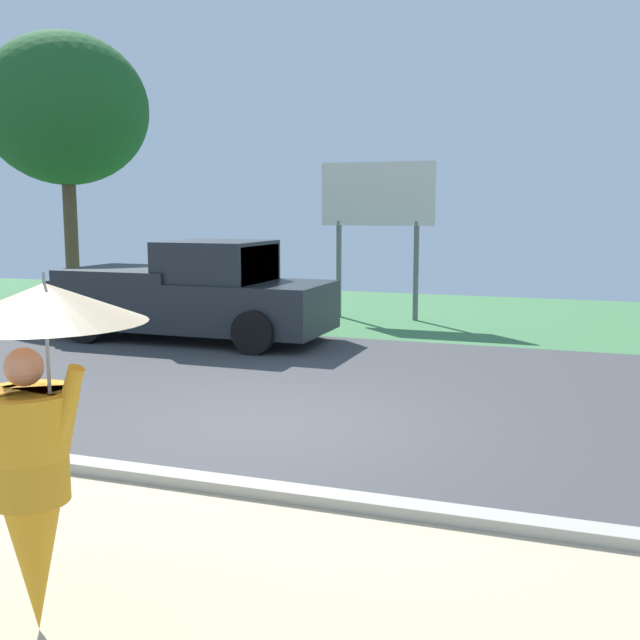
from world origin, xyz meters
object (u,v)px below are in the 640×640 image
(monk_pedestrian, at_px, (35,444))
(roadside_billboard, at_px, (377,205))
(tree_left_far, at_px, (65,110))
(pickup_truck, at_px, (195,294))

(monk_pedestrian, distance_m, roadside_billboard, 13.29)
(roadside_billboard, height_order, tree_left_far, tree_left_far)
(roadside_billboard, distance_m, tree_left_far, 9.00)
(monk_pedestrian, relative_size, roadside_billboard, 0.61)
(pickup_truck, relative_size, roadside_billboard, 1.49)
(monk_pedestrian, height_order, tree_left_far, tree_left_far)
(monk_pedestrian, height_order, pickup_truck, monk_pedestrian)
(pickup_truck, xyz_separation_m, tree_left_far, (-6.12, 4.36, 4.17))
(tree_left_far, bearing_deg, pickup_truck, -35.48)
(monk_pedestrian, xyz_separation_m, pickup_truck, (-4.07, 9.27, -0.28))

